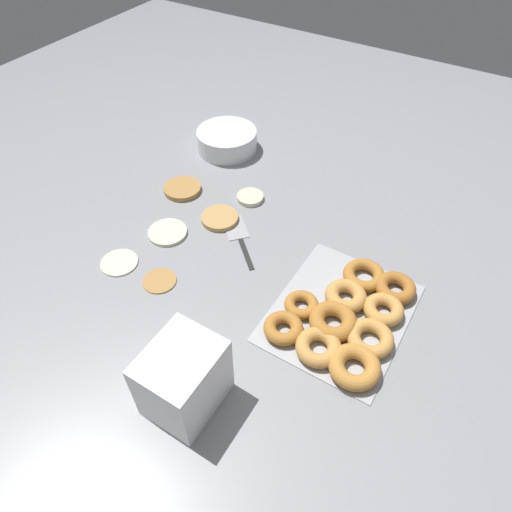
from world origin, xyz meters
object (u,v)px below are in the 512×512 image
(batter_bowl, at_px, (227,140))
(spatula, at_px, (238,233))
(pancake_4, at_px, (168,232))
(pancake_5, at_px, (159,280))
(pancake_0, at_px, (119,262))
(donut_tray, at_px, (347,318))
(pancake_2, at_px, (182,189))
(pancake_3, at_px, (250,197))
(pancake_1, at_px, (220,218))
(container_stack, at_px, (184,379))

(batter_bowl, distance_m, spatula, 0.43)
(pancake_4, distance_m, pancake_5, 0.18)
(pancake_4, xyz_separation_m, pancake_5, (-0.15, -0.10, -0.00))
(pancake_0, bearing_deg, donut_tray, -76.80)
(pancake_0, bearing_deg, pancake_2, 8.14)
(pancake_0, height_order, pancake_4, same)
(pancake_3, distance_m, pancake_4, 0.28)
(pancake_2, bearing_deg, spatula, -105.99)
(donut_tray, relative_size, batter_bowl, 1.83)
(pancake_5, relative_size, batter_bowl, 0.43)
(pancake_1, height_order, pancake_2, same)
(pancake_3, distance_m, pancake_5, 0.41)
(pancake_2, height_order, donut_tray, donut_tray)
(pancake_2, distance_m, container_stack, 0.71)
(pancake_2, bearing_deg, batter_bowl, 2.23)
(pancake_0, relative_size, pancake_1, 0.92)
(pancake_2, relative_size, pancake_5, 1.33)
(pancake_1, distance_m, pancake_2, 0.19)
(pancake_2, xyz_separation_m, donut_tray, (-0.20, -0.64, 0.01))
(pancake_2, xyz_separation_m, container_stack, (-0.55, -0.44, 0.07))
(pancake_3, bearing_deg, batter_bowl, 48.26)
(pancake_2, height_order, spatula, pancake_2)
(pancake_0, bearing_deg, pancake_5, -86.91)
(pancake_2, height_order, batter_bowl, batter_bowl)
(pancake_1, xyz_separation_m, pancake_2, (0.05, 0.18, 0.00))
(pancake_0, distance_m, pancake_1, 0.31)
(donut_tray, bearing_deg, container_stack, 150.10)
(pancake_5, height_order, spatula, pancake_5)
(pancake_1, relative_size, spatula, 0.58)
(pancake_5, height_order, container_stack, container_stack)
(pancake_1, xyz_separation_m, pancake_3, (0.13, -0.02, -0.00))
(pancake_2, height_order, pancake_3, pancake_2)
(pancake_2, distance_m, pancake_4, 0.20)
(pancake_1, xyz_separation_m, batter_bowl, (0.32, 0.19, 0.03))
(pancake_5, bearing_deg, donut_tray, -74.02)
(pancake_3, relative_size, donut_tray, 0.22)
(container_stack, bearing_deg, batter_bowl, 28.98)
(donut_tray, xyz_separation_m, spatula, (0.12, 0.39, -0.02))
(pancake_0, distance_m, pancake_4, 0.16)
(container_stack, bearing_deg, pancake_1, 27.88)
(pancake_5, bearing_deg, pancake_0, 93.09)
(pancake_4, bearing_deg, pancake_2, 25.58)
(spatula, bearing_deg, pancake_4, 74.06)
(pancake_1, height_order, pancake_3, same)
(spatula, bearing_deg, pancake_1, 27.39)
(donut_tray, height_order, container_stack, container_stack)
(pancake_0, bearing_deg, spatula, -38.37)
(spatula, bearing_deg, pancake_3, -28.33)
(pancake_3, bearing_deg, pancake_0, 159.29)
(pancake_3, distance_m, batter_bowl, 0.29)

